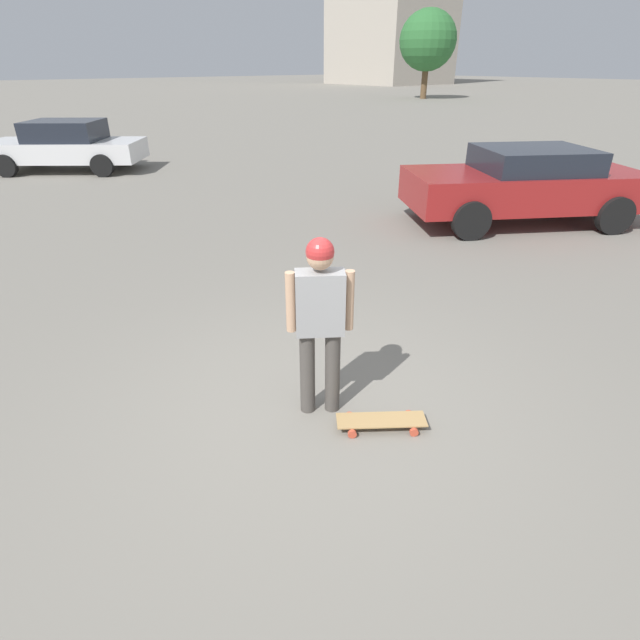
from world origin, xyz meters
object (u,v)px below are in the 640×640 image
(skateboard, at_px, (381,421))
(car_parked_far, at_px, (65,145))
(person, at_px, (320,314))
(car_parked_near, at_px, (525,184))

(skateboard, relative_size, car_parked_far, 0.17)
(person, distance_m, car_parked_far, 13.75)
(person, height_order, skateboard, person)
(car_parked_near, distance_m, car_parked_far, 12.70)
(person, distance_m, car_parked_near, 7.33)
(person, xyz_separation_m, car_parked_near, (-7.01, -2.16, -0.22))
(skateboard, bearing_deg, car_parked_near, -120.99)
(car_parked_far, bearing_deg, skateboard, 123.12)
(car_parked_far, bearing_deg, car_parked_near, 153.75)
(skateboard, distance_m, car_parked_far, 14.29)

